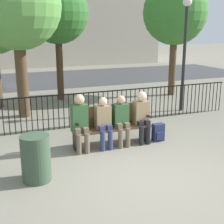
{
  "coord_description": "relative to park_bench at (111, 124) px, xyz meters",
  "views": [
    {
      "loc": [
        -2.52,
        -4.47,
        2.62
      ],
      "look_at": [
        0.0,
        1.78,
        0.8
      ],
      "focal_mm": 50.0,
      "sensor_mm": 36.0,
      "label": 1
    }
  ],
  "objects": [
    {
      "name": "fence_railing",
      "position": [
        -0.02,
        1.56,
        0.06
      ],
      "size": [
        9.01,
        0.03,
        0.95
      ],
      "color": "black",
      "rests_on": "ground"
    },
    {
      "name": "lamp_post",
      "position": [
        3.3,
        2.03,
        1.85
      ],
      "size": [
        0.28,
        0.28,
        3.52
      ],
      "color": "black",
      "rests_on": "ground"
    },
    {
      "name": "seated_person_2",
      "position": [
        0.21,
        -0.13,
        0.15
      ],
      "size": [
        0.34,
        0.39,
        1.17
      ],
      "color": "brown",
      "rests_on": "ground"
    },
    {
      "name": "park_bench",
      "position": [
        0.0,
        0.0,
        0.0
      ],
      "size": [
        1.82,
        0.45,
        0.92
      ],
      "color": "#4C331E",
      "rests_on": "ground"
    },
    {
      "name": "backpack",
      "position": [
        1.15,
        -0.2,
        -0.29
      ],
      "size": [
        0.28,
        0.2,
        0.42
      ],
      "color": "navy",
      "rests_on": "ground"
    },
    {
      "name": "tree_3",
      "position": [
        4.35,
        4.29,
        2.67
      ],
      "size": [
        2.45,
        2.45,
        4.42
      ],
      "color": "#4C3823",
      "rests_on": "ground"
    },
    {
      "name": "seated_person_1",
      "position": [
        -0.22,
        -0.13,
        0.15
      ],
      "size": [
        0.34,
        0.39,
        1.16
      ],
      "color": "navy",
      "rests_on": "ground"
    },
    {
      "name": "seated_person_3",
      "position": [
        0.73,
        -0.13,
        0.2
      ],
      "size": [
        0.34,
        0.39,
        1.22
      ],
      "color": "black",
      "rests_on": "ground"
    },
    {
      "name": "tree_0",
      "position": [
        -0.0,
        5.08,
        2.63
      ],
      "size": [
        2.21,
        2.21,
        4.25
      ],
      "color": "#422D1E",
      "rests_on": "ground"
    },
    {
      "name": "trash_bin",
      "position": [
        -1.87,
        -1.15,
        -0.08
      ],
      "size": [
        0.51,
        0.51,
        0.84
      ],
      "color": "#384C38",
      "rests_on": "ground"
    },
    {
      "name": "street_surface",
      "position": [
        0.0,
        10.14,
        -0.49
      ],
      "size": [
        24.0,
        6.0,
        0.01
      ],
      "color": "#3D3D3F",
      "rests_on": "ground"
    },
    {
      "name": "ground_plane",
      "position": [
        0.0,
        -1.86,
        -0.5
      ],
      "size": [
        80.0,
        80.0,
        0.0
      ],
      "primitive_type": "plane",
      "color": "gray"
    },
    {
      "name": "seated_person_0",
      "position": [
        -0.76,
        -0.13,
        0.22
      ],
      "size": [
        0.34,
        0.39,
        1.27
      ],
      "color": "brown",
      "rests_on": "ground"
    },
    {
      "name": "tree_1",
      "position": [
        -1.56,
        3.22,
        2.71
      ],
      "size": [
        2.52,
        2.52,
        4.5
      ],
      "color": "#4C3823",
      "rests_on": "ground"
    }
  ]
}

